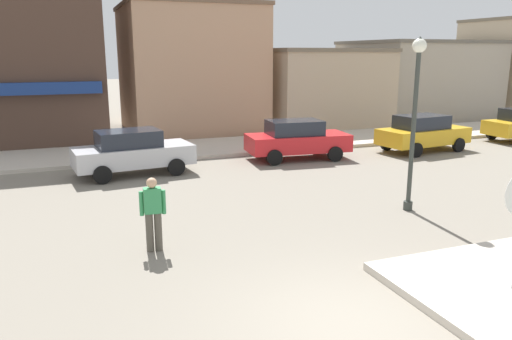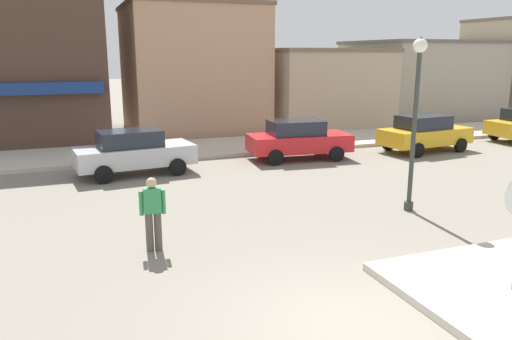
% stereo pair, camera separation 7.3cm
% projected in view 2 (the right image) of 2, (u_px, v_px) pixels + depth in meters
% --- Properties ---
extents(ground_plane, '(160.00, 160.00, 0.00)m').
position_uv_depth(ground_plane, '(354.00, 327.00, 7.71)').
color(ground_plane, gray).
extents(kerb_far, '(80.00, 4.00, 0.15)m').
position_uv_depth(kerb_far, '(168.00, 150.00, 21.31)').
color(kerb_far, beige).
rests_on(kerb_far, ground).
extents(lamp_post, '(0.36, 0.36, 4.54)m').
position_uv_depth(lamp_post, '(416.00, 100.00, 12.77)').
color(lamp_post, '#333833').
rests_on(lamp_post, ground).
extents(parked_car_nearest, '(4.16, 2.20, 1.56)m').
position_uv_depth(parked_car_nearest, '(134.00, 151.00, 17.25)').
color(parked_car_nearest, '#B7B7BC').
rests_on(parked_car_nearest, ground).
extents(parked_car_second, '(4.14, 2.16, 1.56)m').
position_uv_depth(parked_car_second, '(298.00, 139.00, 19.74)').
color(parked_car_second, red).
rests_on(parked_car_second, ground).
extents(parked_car_third, '(4.17, 2.23, 1.56)m').
position_uv_depth(parked_car_third, '(425.00, 133.00, 21.31)').
color(parked_car_third, gold).
rests_on(parked_car_third, ground).
extents(pedestrian_crossing_near, '(0.56, 0.25, 1.61)m').
position_uv_depth(pedestrian_crossing_near, '(153.00, 212.00, 10.50)').
color(pedestrian_crossing_near, '#4C473D').
rests_on(pedestrian_crossing_near, ground).
extents(building_storefront_left_near, '(6.91, 7.16, 6.61)m').
position_uv_depth(building_storefront_left_near, '(192.00, 69.00, 26.92)').
color(building_storefront_left_near, tan).
rests_on(building_storefront_left_near, ground).
extents(building_storefront_left_mid, '(6.77, 6.81, 4.39)m').
position_uv_depth(building_storefront_left_mid, '(318.00, 87.00, 29.00)').
color(building_storefront_left_mid, tan).
rests_on(building_storefront_left_mid, ground).
extents(building_storefront_right_near, '(8.37, 7.27, 4.90)m').
position_uv_depth(building_storefront_right_near, '(419.00, 79.00, 32.59)').
color(building_storefront_right_near, '#9E9384').
rests_on(building_storefront_right_near, ground).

